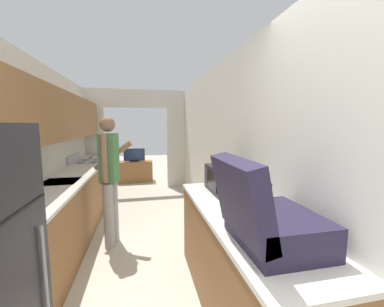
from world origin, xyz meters
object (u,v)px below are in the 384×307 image
(microwave, at_px, (226,179))
(person, at_px, (110,177))
(book_stack, at_px, (239,206))
(tv_cabinet, at_px, (135,171))
(television, at_px, (134,155))
(knife, at_px, (91,157))
(suitcase, at_px, (264,217))
(range_oven, at_px, (91,183))

(microwave, bearing_deg, person, 146.45)
(book_stack, bearing_deg, tv_cabinet, 101.44)
(book_stack, height_order, television, book_stack)
(microwave, bearing_deg, knife, 122.81)
(suitcase, distance_m, book_stack, 0.60)
(suitcase, height_order, television, suitcase)
(knife, bearing_deg, microwave, -51.79)
(knife, bearing_deg, range_oven, -76.45)
(tv_cabinet, bearing_deg, book_stack, -78.56)
(person, distance_m, television, 3.58)
(range_oven, bearing_deg, tv_cabinet, 67.03)
(television, height_order, knife, television)
(book_stack, xyz_separation_m, knife, (-1.90, 3.65, -0.03))
(range_oven, distance_m, book_stack, 3.66)
(range_oven, relative_size, microwave, 2.02)
(book_stack, bearing_deg, person, 130.70)
(microwave, relative_size, knife, 1.63)
(tv_cabinet, xyz_separation_m, television, (0.00, -0.04, 0.48))
(knife, bearing_deg, tv_cabinet, 63.04)
(microwave, bearing_deg, television, 104.02)
(tv_cabinet, xyz_separation_m, knife, (-0.88, -1.39, 0.63))
(range_oven, height_order, tv_cabinet, range_oven)
(microwave, relative_size, television, 0.90)
(tv_cabinet, bearing_deg, microwave, -76.10)
(person, relative_size, television, 3.00)
(book_stack, xyz_separation_m, television, (-1.02, 5.00, -0.18))
(television, bearing_deg, tv_cabinet, 90.00)
(range_oven, bearing_deg, book_stack, -59.71)
(suitcase, xyz_separation_m, tv_cabinet, (-0.93, 5.62, -0.79))
(book_stack, height_order, tv_cabinet, book_stack)
(range_oven, relative_size, suitcase, 1.77)
(microwave, height_order, knife, microwave)
(suitcase, relative_size, television, 1.02)
(book_stack, relative_size, television, 0.52)
(person, height_order, television, person)
(range_oven, distance_m, microwave, 3.27)
(tv_cabinet, bearing_deg, person, -93.39)
(knife, bearing_deg, book_stack, -57.05)
(microwave, distance_m, knife, 3.68)
(book_stack, distance_m, knife, 4.12)
(suitcase, distance_m, television, 5.66)
(microwave, xyz_separation_m, book_stack, (-0.09, -0.56, -0.10))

